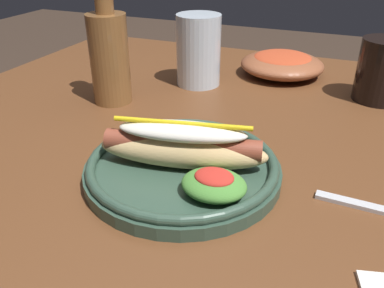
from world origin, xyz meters
name	(u,v)px	position (x,y,z in m)	size (l,w,h in m)	color
dining_table	(255,186)	(0.00, 0.00, 0.63)	(1.13, 0.83, 0.74)	brown
hot_dog_plate	(184,162)	(-0.05, -0.18, 0.76)	(0.24, 0.24, 0.08)	#334C3D
fork	(383,211)	(0.17, -0.16, 0.74)	(0.12, 0.03, 0.00)	silver
soda_cup	(383,71)	(0.16, 0.18, 0.79)	(0.09, 0.09, 0.11)	black
water_cup	(198,50)	(-0.16, 0.14, 0.81)	(0.08, 0.08, 0.13)	silver
glass_bottle	(109,53)	(-0.26, 0.00, 0.83)	(0.07, 0.07, 0.23)	brown
side_bowl	(282,63)	(-0.02, 0.25, 0.76)	(0.17, 0.17, 0.05)	brown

